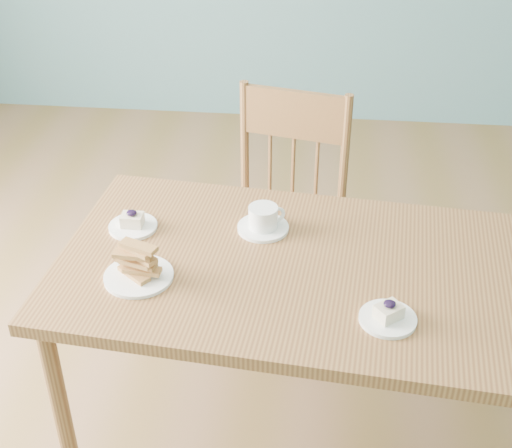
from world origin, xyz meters
name	(u,v)px	position (x,y,z in m)	size (l,w,h in m)	color
room	(336,41)	(0.00, 0.00, 1.35)	(5.01, 5.01, 2.71)	#86603E
dining_table	(298,285)	(-0.06, -0.02, 0.65)	(1.41, 0.89, 0.72)	olive
dining_chair	(282,217)	(-0.15, 0.61, 0.47)	(0.50, 0.48, 0.92)	olive
cheesecake_plate_near	(388,316)	(0.17, -0.22, 0.73)	(0.14, 0.14, 0.06)	white
cheesecake_plate_far	(133,224)	(-0.56, 0.12, 0.73)	(0.14, 0.14, 0.06)	white
coffee_cup	(264,220)	(-0.18, 0.15, 0.75)	(0.15, 0.15, 0.08)	white
biscotti_plate	(138,266)	(-0.49, -0.12, 0.76)	(0.19, 0.19, 0.11)	white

